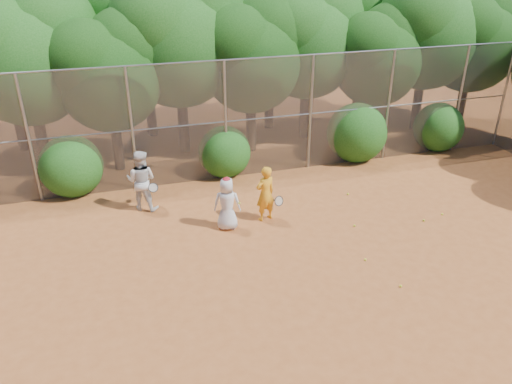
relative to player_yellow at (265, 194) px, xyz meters
name	(u,v)px	position (x,y,z in m)	size (l,w,h in m)	color
ground	(323,270)	(0.63, -2.82, -0.84)	(80.00, 80.00, 0.00)	#994F22
fence_back	(251,118)	(0.51, 3.18, 1.22)	(20.05, 0.09, 4.03)	gray
tree_1	(26,50)	(-6.31, 5.72, 3.33)	(4.64, 4.03, 6.35)	black
tree_2	(109,68)	(-3.82, 5.01, 2.75)	(3.99, 3.47, 5.47)	black
tree_3	(179,34)	(-1.31, 6.02, 3.56)	(4.89, 4.26, 6.70)	black
tree_4	(252,52)	(1.18, 5.42, 2.92)	(4.19, 3.64, 5.73)	black
tree_5	(309,36)	(3.68, 6.22, 3.21)	(4.51, 3.92, 6.17)	black
tree_6	(378,53)	(6.18, 5.21, 2.63)	(3.86, 3.36, 5.29)	black
tree_7	(429,26)	(8.69, 5.82, 3.44)	(4.77, 4.14, 6.53)	black
tree_8	(474,37)	(10.68, 5.52, 2.98)	(4.25, 3.70, 5.82)	black
tree_9	(2,34)	(-7.31, 8.02, 3.50)	(4.83, 4.20, 6.62)	black
tree_10	(144,20)	(-2.31, 8.22, 3.79)	(5.15, 4.48, 7.06)	black
tree_11	(271,28)	(2.69, 7.82, 3.33)	(4.64, 4.03, 6.35)	black
tree_12	(365,13)	(7.19, 8.42, 3.68)	(5.02, 4.37, 6.88)	black
bush_0	(71,163)	(-5.37, 3.48, 0.16)	(2.00, 2.00, 2.00)	#184E13
bush_1	(224,150)	(-0.37, 3.48, 0.06)	(1.80, 1.80, 1.80)	#184E13
bush_2	(357,130)	(4.63, 3.48, 0.26)	(2.20, 2.20, 2.20)	#184E13
bush_3	(439,125)	(8.13, 3.48, 0.11)	(1.90, 1.90, 1.90)	#184E13
player_yellow	(265,194)	(0.00, 0.00, 0.00)	(0.86, 0.58, 1.67)	orange
player_teen	(227,203)	(-1.16, -0.16, -0.05)	(0.87, 0.70, 1.58)	silver
player_white	(141,180)	(-3.33, 1.70, 0.10)	(1.13, 1.04, 1.87)	silver
ball_0	(365,260)	(1.81, -2.77, -0.80)	(0.07, 0.07, 0.07)	yellow
ball_1	(442,214)	(5.12, -1.28, -0.80)	(0.07, 0.07, 0.07)	yellow
ball_2	(401,286)	(2.09, -3.99, -0.80)	(0.07, 0.07, 0.07)	yellow
ball_3	(424,220)	(4.39, -1.45, -0.80)	(0.07, 0.07, 0.07)	yellow
ball_4	(354,226)	(2.32, -1.14, -0.80)	(0.07, 0.07, 0.07)	yellow
ball_5	(348,194)	(3.03, 0.73, -0.80)	(0.07, 0.07, 0.07)	yellow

